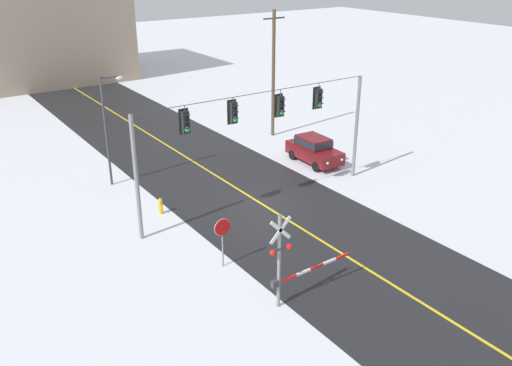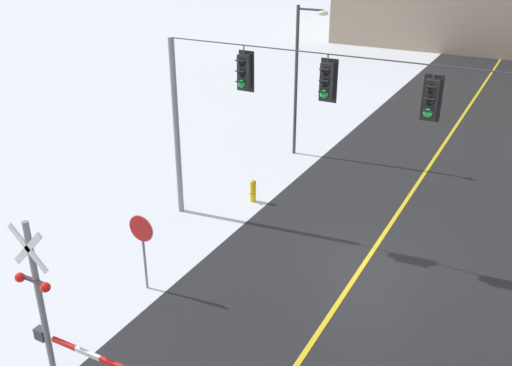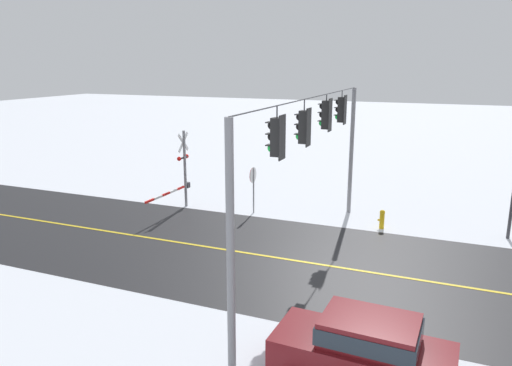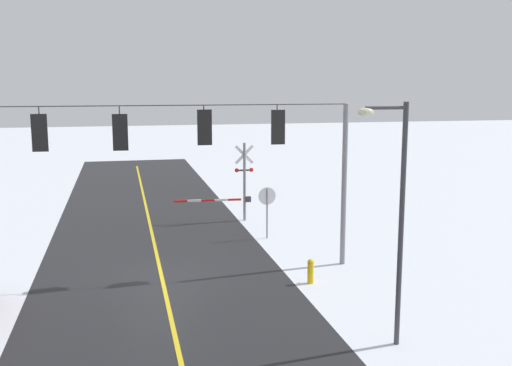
% 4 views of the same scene
% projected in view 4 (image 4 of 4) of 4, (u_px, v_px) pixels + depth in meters
% --- Properties ---
extents(ground_plane, '(160.00, 160.00, 0.00)m').
position_uv_depth(ground_plane, '(162.00, 277.00, 21.58)').
color(ground_plane, silver).
extents(road_asphalt, '(9.00, 80.00, 0.01)m').
position_uv_depth(road_asphalt, '(177.00, 347.00, 15.82)').
color(road_asphalt, black).
rests_on(road_asphalt, ground).
extents(lane_centre_line, '(0.14, 72.00, 0.01)m').
position_uv_depth(lane_centre_line, '(177.00, 346.00, 15.82)').
color(lane_centre_line, gold).
rests_on(lane_centre_line, ground).
extents(signal_span, '(14.20, 0.47, 6.22)m').
position_uv_depth(signal_span, '(161.00, 156.00, 20.89)').
color(signal_span, gray).
rests_on(signal_span, ground).
extents(stop_sign, '(0.80, 0.09, 2.35)m').
position_uv_depth(stop_sign, '(267.00, 201.00, 26.68)').
color(stop_sign, gray).
rests_on(stop_sign, ground).
extents(railroad_crossing, '(4.11, 0.31, 4.00)m').
position_uv_depth(railroad_crossing, '(239.00, 183.00, 30.11)').
color(railroad_crossing, gray).
rests_on(railroad_crossing, ground).
extents(streetlamp_near, '(1.39, 0.28, 6.50)m').
position_uv_depth(streetlamp_near, '(395.00, 202.00, 15.31)').
color(streetlamp_near, '#38383D').
rests_on(streetlamp_near, ground).
extents(fire_hydrant, '(0.24, 0.31, 0.88)m').
position_uv_depth(fire_hydrant, '(311.00, 270.00, 20.79)').
color(fire_hydrant, gold).
rests_on(fire_hydrant, ground).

